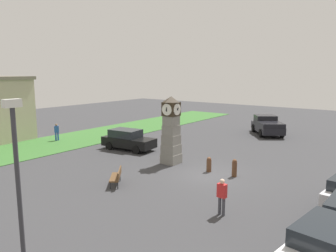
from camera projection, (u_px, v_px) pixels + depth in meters
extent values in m
plane|color=#38383A|center=(209.00, 175.00, 20.11)|extent=(83.37, 83.37, 0.00)
cube|color=gray|center=(171.00, 158.00, 22.58)|extent=(1.12, 1.12, 0.66)
cube|color=gray|center=(171.00, 149.00, 22.47)|extent=(1.05, 1.05, 0.66)
cube|color=slate|center=(171.00, 140.00, 22.37)|extent=(0.99, 0.99, 0.66)
cube|color=gray|center=(171.00, 130.00, 22.26)|extent=(0.93, 0.93, 0.66)
cube|color=gray|center=(171.00, 121.00, 22.15)|extent=(0.86, 0.86, 0.66)
cube|color=#2D2316|center=(171.00, 109.00, 22.02)|extent=(0.94, 0.94, 0.93)
cylinder|color=white|center=(165.00, 108.00, 22.31)|extent=(0.77, 0.04, 0.77)
cube|color=black|center=(165.00, 108.00, 22.32)|extent=(0.06, 0.13, 0.17)
cube|color=black|center=(165.00, 108.00, 22.32)|extent=(0.04, 0.29, 0.11)
cylinder|color=white|center=(177.00, 109.00, 21.73)|extent=(0.77, 0.04, 0.77)
cube|color=black|center=(177.00, 109.00, 21.71)|extent=(0.06, 0.16, 0.14)
cube|color=black|center=(177.00, 109.00, 21.71)|extent=(0.04, 0.20, 0.26)
cylinder|color=white|center=(175.00, 108.00, 22.41)|extent=(0.04, 0.77, 0.77)
cube|color=black|center=(176.00, 108.00, 22.43)|extent=(0.16, 0.06, 0.14)
cube|color=black|center=(176.00, 108.00, 22.43)|extent=(0.07, 0.04, 0.29)
cylinder|color=white|center=(167.00, 110.00, 21.63)|extent=(0.04, 0.77, 0.77)
cube|color=black|center=(167.00, 110.00, 21.61)|extent=(0.15, 0.06, 0.16)
cube|color=black|center=(167.00, 110.00, 21.61)|extent=(0.08, 0.04, 0.29)
pyramid|color=#2D2316|center=(171.00, 99.00, 21.91)|extent=(0.99, 0.99, 0.39)
cylinder|color=brown|center=(234.00, 169.00, 19.66)|extent=(0.30, 0.30, 0.90)
sphere|color=brown|center=(235.00, 161.00, 19.58)|extent=(0.27, 0.27, 0.27)
cylinder|color=brown|center=(209.00, 166.00, 20.65)|extent=(0.31, 0.31, 0.77)
sphere|color=brown|center=(209.00, 159.00, 20.58)|extent=(0.28, 0.28, 0.28)
cube|color=silver|center=(332.00, 248.00, 10.58)|extent=(4.62, 2.52, 0.68)
cube|color=#1E2328|center=(330.00, 233.00, 10.25)|extent=(2.64, 2.09, 0.58)
cylinder|color=black|center=(319.00, 233.00, 12.21)|extent=(0.67, 0.31, 0.64)
cylinder|color=black|center=(336.00, 209.00, 14.32)|extent=(0.65, 0.24, 0.64)
cylinder|color=black|center=(320.00, 230.00, 12.37)|extent=(0.65, 0.24, 0.64)
cylinder|color=black|center=(325.00, 204.00, 14.83)|extent=(0.66, 0.29, 0.64)
cube|color=black|center=(129.00, 142.00, 26.48)|extent=(2.20, 4.52, 0.73)
cube|color=#1E2328|center=(125.00, 133.00, 26.53)|extent=(1.86, 2.56, 0.63)
cylinder|color=black|center=(148.00, 146.00, 26.56)|extent=(0.29, 0.66, 0.64)
cylinder|color=black|center=(136.00, 150.00, 25.14)|extent=(0.29, 0.66, 0.64)
cylinder|color=black|center=(122.00, 142.00, 27.92)|extent=(0.29, 0.66, 0.64)
cylinder|color=black|center=(109.00, 146.00, 26.50)|extent=(0.29, 0.66, 0.64)
cube|color=black|center=(267.00, 128.00, 32.83)|extent=(5.19, 4.57, 0.70)
cube|color=black|center=(265.00, 119.00, 33.55)|extent=(2.56, 2.63, 0.80)
cube|color=black|center=(270.00, 124.00, 31.78)|extent=(3.41, 3.29, 0.36)
cylinder|color=black|center=(254.00, 128.00, 34.33)|extent=(0.81, 0.69, 0.80)
cylinder|color=black|center=(273.00, 128.00, 34.30)|extent=(0.81, 0.69, 0.80)
cylinder|color=black|center=(261.00, 133.00, 31.45)|extent=(0.81, 0.69, 0.80)
cylinder|color=black|center=(282.00, 133.00, 31.42)|extent=(0.81, 0.69, 0.80)
cube|color=brown|center=(115.00, 177.00, 18.19)|extent=(1.55, 1.40, 0.08)
cube|color=brown|center=(120.00, 173.00, 18.17)|extent=(1.27, 1.07, 0.40)
cylinder|color=#262628|center=(113.00, 178.00, 18.85)|extent=(0.06, 0.06, 0.45)
cylinder|color=#262628|center=(110.00, 185.00, 17.59)|extent=(0.06, 0.06, 0.45)
cylinder|color=#262628|center=(120.00, 177.00, 18.87)|extent=(0.06, 0.06, 0.45)
cylinder|color=#262628|center=(118.00, 185.00, 17.61)|extent=(0.06, 0.06, 0.45)
cylinder|color=#264CA5|center=(56.00, 137.00, 29.82)|extent=(0.14, 0.14, 0.79)
cylinder|color=#264CA5|center=(58.00, 137.00, 29.89)|extent=(0.14, 0.14, 0.79)
cube|color=#264CA5|center=(57.00, 129.00, 29.75)|extent=(0.47, 0.42, 0.59)
sphere|color=#8C664C|center=(56.00, 125.00, 29.68)|extent=(0.21, 0.21, 0.21)
cylinder|color=#3F3F47|center=(220.00, 206.00, 14.45)|extent=(0.14, 0.14, 0.82)
cylinder|color=#3F3F47|center=(223.00, 207.00, 14.32)|extent=(0.14, 0.14, 0.82)
cube|color=red|center=(222.00, 191.00, 14.27)|extent=(0.28, 0.42, 0.61)
sphere|color=beige|center=(222.00, 181.00, 14.20)|extent=(0.22, 0.22, 0.22)
cylinder|color=#333338|center=(19.00, 195.00, 9.77)|extent=(0.14, 0.14, 5.24)
cube|color=silver|center=(12.00, 103.00, 9.32)|extent=(0.50, 0.24, 0.24)
cube|color=#386B2D|center=(78.00, 139.00, 30.78)|extent=(50.02, 6.57, 0.04)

